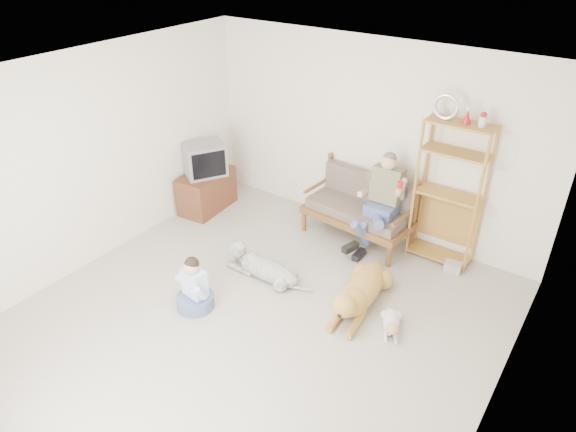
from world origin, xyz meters
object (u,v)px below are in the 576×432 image
Objects in this scene: loveseat at (360,206)px; etagere at (449,193)px; tv_stand at (206,191)px; golden_retriever at (359,293)px.

etagere is (1.13, 0.14, 0.49)m from loveseat.
etagere is 3.60m from tv_stand.
loveseat is 1.24m from etagere.
loveseat is 0.71× the size of etagere.
golden_retriever is (3.06, -0.74, -0.11)m from tv_stand.
tv_stand is at bearing 160.40° from golden_retriever.
etagere reaches higher than golden_retriever.
tv_stand is 3.15m from golden_retriever.
etagere is at bearing 12.06° from loveseat.
loveseat reaches higher than golden_retriever.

